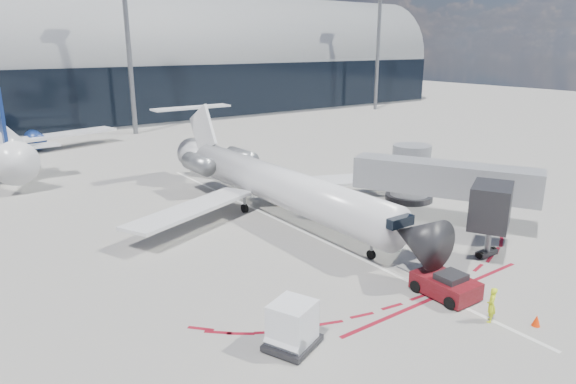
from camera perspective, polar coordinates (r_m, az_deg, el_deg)
ground at (r=36.47m, az=2.11°, el=-4.62°), size 260.00×260.00×0.00m
apron_centerline at (r=37.96m, az=0.25°, el=-3.75°), size 0.25×40.00×0.01m
apron_stop_bar at (r=29.07m, az=16.43°, el=-10.97°), size 14.00×0.25×0.01m
terminal_building at (r=94.28m, az=-23.49°, el=12.21°), size 150.00×24.15×24.00m
jet_bridge at (r=40.20m, az=15.94°, el=1.24°), size 10.03×15.20×4.90m
light_mast_centre at (r=79.22m, az=-17.30°, el=15.17°), size 0.70×0.70×25.00m
light_mast_east at (r=106.68m, az=9.97°, el=15.72°), size 0.70×0.70×25.00m
regional_jet at (r=39.96m, az=-1.89°, el=1.10°), size 24.71×30.48×7.63m
pushback_tug at (r=28.95m, az=17.12°, el=-9.84°), size 2.29×5.26×1.36m
ramp_worker at (r=27.03m, az=21.67°, el=-11.57°), size 0.77×0.69×1.77m
uld_container at (r=23.21m, az=0.50°, el=-14.62°), size 2.86×2.68×2.15m
safety_cone_left at (r=27.00m, az=-0.71°, el=-11.80°), size 0.40×0.40×0.56m
safety_cone_right at (r=27.77m, az=25.89°, el=-12.72°), size 0.40×0.40×0.56m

